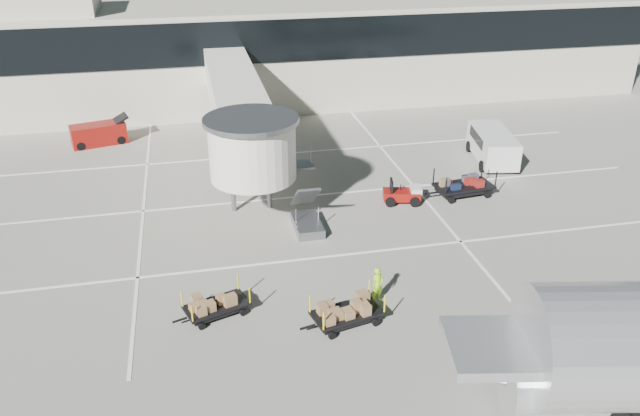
# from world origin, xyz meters

# --- Properties ---
(ground) EXTENTS (140.00, 140.00, 0.00)m
(ground) POSITION_xyz_m (0.00, 0.00, 0.00)
(ground) COLOR #A6A294
(ground) RESTS_ON ground
(lane_markings) EXTENTS (40.00, 30.00, 0.02)m
(lane_markings) POSITION_xyz_m (-0.67, 9.33, 0.01)
(lane_markings) COLOR white
(lane_markings) RESTS_ON ground
(terminal) EXTENTS (64.00, 12.11, 15.20)m
(terminal) POSITION_xyz_m (-0.35, 29.94, 4.11)
(terminal) COLOR beige
(terminal) RESTS_ON ground
(jet_bridge) EXTENTS (5.70, 20.40, 6.03)m
(jet_bridge) POSITION_xyz_m (-3.97, 12.26, 4.28)
(jet_bridge) COLOR white
(jet_bridge) RESTS_ON ground
(baggage_tug) EXTENTS (2.30, 1.73, 1.40)m
(baggage_tug) POSITION_xyz_m (4.58, 7.02, 0.51)
(baggage_tug) COLOR maroon
(baggage_tug) RESTS_ON ground
(suitcase_cart) EXTENTS (4.22, 2.02, 1.63)m
(suitcase_cart) POSITION_xyz_m (8.40, 7.19, 0.58)
(suitcase_cart) COLOR black
(suitcase_cart) RESTS_ON ground
(box_cart_near) EXTENTS (3.61, 2.04, 1.39)m
(box_cart_near) POSITION_xyz_m (-1.41, -3.38, 0.57)
(box_cart_near) COLOR black
(box_cart_near) RESTS_ON ground
(box_cart_far) EXTENTS (3.29, 2.09, 1.27)m
(box_cart_far) POSITION_xyz_m (-6.56, -1.66, 0.51)
(box_cart_far) COLOR black
(box_cart_far) RESTS_ON ground
(ground_worker) EXTENTS (0.70, 0.59, 1.64)m
(ground_worker) POSITION_xyz_m (0.30, -2.08, 0.82)
(ground_worker) COLOR #9BDF17
(ground_worker) RESTS_ON ground
(minivan) EXTENTS (3.13, 5.63, 2.02)m
(minivan) POSITION_xyz_m (12.42, 11.91, 1.21)
(minivan) COLOR silver
(minivan) RESTS_ON ground
(belt_loader) EXTENTS (4.23, 2.46, 1.92)m
(belt_loader) POSITION_xyz_m (-13.38, 20.66, 0.73)
(belt_loader) COLOR maroon
(belt_loader) RESTS_ON ground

